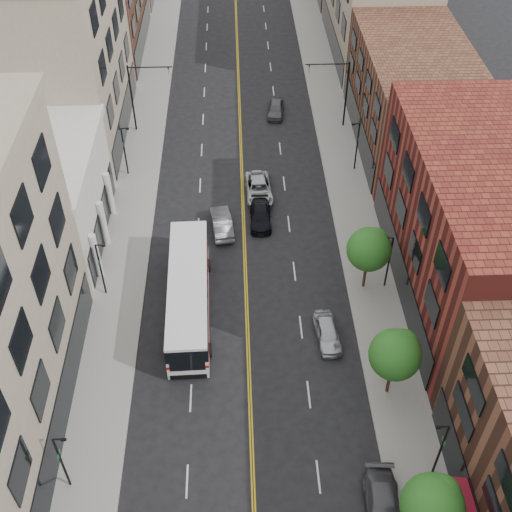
{
  "coord_description": "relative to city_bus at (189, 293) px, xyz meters",
  "views": [
    {
      "loc": [
        -0.53,
        -11.32,
        36.48
      ],
      "look_at": [
        0.73,
        22.56,
        5.0
      ],
      "focal_mm": 45.0,
      "sensor_mm": 36.0,
      "label": 1
    }
  ],
  "objects": [
    {
      "name": "sidewalk_left",
      "position": [
        -5.68,
        13.01,
        -1.9
      ],
      "size": [
        4.0,
        110.0,
        0.15
      ],
      "primitive_type": "cube",
      "color": "gray",
      "rests_on": "ground"
    },
    {
      "name": "sidewalk_right",
      "position": [
        14.32,
        13.01,
        -1.9
      ],
      "size": [
        4.0,
        110.0,
        0.15
      ],
      "primitive_type": "cube",
      "color": "gray",
      "rests_on": "ground"
    },
    {
      "name": "bldg_l_white",
      "position": [
        -12.68,
        9.01,
        2.02
      ],
      "size": [
        10.0,
        14.0,
        8.0
      ],
      "primitive_type": "cube",
      "color": "silver",
      "rests_on": "ground"
    },
    {
      "name": "bldg_l_far_a",
      "position": [
        -12.68,
        26.01,
        7.02
      ],
      "size": [
        10.0,
        20.0,
        18.0
      ],
      "primitive_type": "cube",
      "color": "gray",
      "rests_on": "ground"
    },
    {
      "name": "bldg_r_mid",
      "position": [
        21.32,
        2.01,
        4.02
      ],
      "size": [
        10.0,
        22.0,
        12.0
      ],
      "primitive_type": "cube",
      "color": "#5C1D18",
      "rests_on": "ground"
    },
    {
      "name": "bldg_r_far_a",
      "position": [
        21.32,
        23.01,
        3.02
      ],
      "size": [
        10.0,
        20.0,
        10.0
      ],
      "primitive_type": "cube",
      "color": "#542F21",
      "rests_on": "ground"
    },
    {
      "name": "tree_r_1",
      "position": [
        13.71,
        -17.92,
        2.15
      ],
      "size": [
        3.4,
        3.4,
        5.59
      ],
      "color": "black",
      "rests_on": "sidewalk_right"
    },
    {
      "name": "tree_r_2",
      "position": [
        13.71,
        -7.92,
        2.15
      ],
      "size": [
        3.4,
        3.4,
        5.59
      ],
      "color": "black",
      "rests_on": "sidewalk_right"
    },
    {
      "name": "tree_r_3",
      "position": [
        13.71,
        2.08,
        2.15
      ],
      "size": [
        3.4,
        3.4,
        5.59
      ],
      "color": "black",
      "rests_on": "sidewalk_right"
    },
    {
      "name": "lamp_l_1",
      "position": [
        -6.63,
        -13.99,
        0.99
      ],
      "size": [
        0.81,
        0.55,
        5.05
      ],
      "color": "black",
      "rests_on": "sidewalk_left"
    },
    {
      "name": "lamp_l_2",
      "position": [
        -6.63,
        2.01,
        0.99
      ],
      "size": [
        0.81,
        0.55,
        5.05
      ],
      "color": "black",
      "rests_on": "sidewalk_left"
    },
    {
      "name": "lamp_l_3",
      "position": [
        -6.63,
        18.01,
        0.99
      ],
      "size": [
        0.81,
        0.55,
        5.05
      ],
      "color": "black",
      "rests_on": "sidewalk_left"
    },
    {
      "name": "lamp_r_1",
      "position": [
        15.27,
        -13.99,
        0.99
      ],
      "size": [
        0.81,
        0.55,
        5.05
      ],
      "color": "black",
      "rests_on": "sidewalk_right"
    },
    {
      "name": "lamp_r_2",
      "position": [
        15.27,
        2.01,
        0.99
      ],
      "size": [
        0.81,
        0.55,
        5.05
      ],
      "color": "black",
      "rests_on": "sidewalk_right"
    },
    {
      "name": "lamp_r_3",
      "position": [
        15.27,
        18.01,
        0.99
      ],
      "size": [
        0.81,
        0.55,
        5.05
      ],
      "color": "black",
      "rests_on": "sidewalk_right"
    },
    {
      "name": "signal_mast_left",
      "position": [
        -5.95,
        26.01,
        2.67
      ],
      "size": [
        4.49,
        0.18,
        7.2
      ],
      "color": "black",
      "rests_on": "sidewalk_left"
    },
    {
      "name": "signal_mast_right",
      "position": [
        14.59,
        26.01,
        2.67
      ],
      "size": [
        4.49,
        0.18,
        7.2
      ],
      "color": "black",
      "rests_on": "sidewalk_right"
    },
    {
      "name": "city_bus",
      "position": [
        0.0,
        0.0,
        0.0
      ],
      "size": [
        3.44,
        13.29,
        3.4
      ],
      "rotation": [
        0.0,
        0.0,
        0.02
      ],
      "color": "silver",
      "rests_on": "ground"
    },
    {
      "name": "car_parked_mid",
      "position": [
        11.72,
        -16.49,
        -1.23
      ],
      "size": [
        2.45,
        5.25,
        1.48
      ],
      "primitive_type": "imported",
      "rotation": [
        0.0,
        0.0,
        -0.07
      ],
      "color": "#4F4E54",
      "rests_on": "ground"
    },
    {
      "name": "car_parked_far",
      "position": [
        10.12,
        -3.19,
        -1.27
      ],
      "size": [
        2.02,
        4.26,
        1.41
      ],
      "primitive_type": "imported",
      "rotation": [
        0.0,
        0.0,
        0.09
      ],
      "color": "#B6B8BF",
      "rests_on": "ground"
    },
    {
      "name": "car_lane_behind",
      "position": [
        2.4,
        9.46,
        -1.2
      ],
      "size": [
        2.24,
        4.88,
        1.55
      ],
      "primitive_type": "imported",
      "rotation": [
        0.0,
        0.0,
        3.27
      ],
      "color": "#55555B",
      "rests_on": "ground"
    },
    {
      "name": "car_lane_a",
      "position": [
        5.82,
        10.44,
        -1.31
      ],
      "size": [
        1.91,
        4.59,
        1.33
      ],
      "primitive_type": "imported",
      "rotation": [
        0.0,
        0.0,
        -0.01
      ],
      "color": "black",
      "rests_on": "ground"
    },
    {
      "name": "car_lane_b",
      "position": [
        5.82,
        14.31,
        -1.25
      ],
      "size": [
        2.72,
        5.39,
        1.46
      ],
      "primitive_type": "imported",
      "rotation": [
        0.0,
        0.0,
        0.06
      ],
      "color": "#B6BBBF",
      "rests_on": "ground"
    },
    {
      "name": "car_lane_c",
      "position": [
        8.27,
        28.76,
        -1.27
      ],
      "size": [
        2.17,
        4.34,
        1.42
      ],
      "primitive_type": "imported",
      "rotation": [
        0.0,
        0.0,
        -0.12
      ],
      "color": "#4D4C51",
      "rests_on": "ground"
    }
  ]
}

